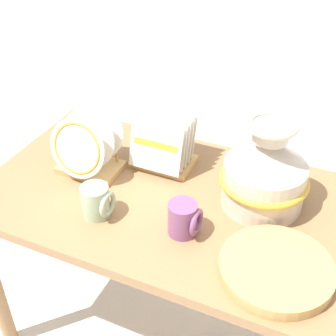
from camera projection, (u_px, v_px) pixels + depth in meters
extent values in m
plane|color=silver|center=(168.00, 328.00, 1.94)|extent=(14.00, 14.00, 0.00)
cube|color=olive|center=(168.00, 199.00, 1.53)|extent=(1.22, 0.72, 0.03)
cylinder|color=olive|center=(85.00, 188.00, 2.16)|extent=(0.06, 0.06, 0.68)
cylinder|color=olive|center=(335.00, 263.00, 1.78)|extent=(0.06, 0.06, 0.68)
cylinder|color=beige|center=(263.00, 184.00, 1.45)|extent=(0.25, 0.25, 0.15)
cone|color=beige|center=(268.00, 152.00, 1.38)|extent=(0.25, 0.25, 0.09)
cylinder|color=beige|center=(271.00, 132.00, 1.34)|extent=(0.11, 0.11, 0.05)
torus|color=beige|center=(272.00, 124.00, 1.32)|extent=(0.16, 0.16, 0.02)
torus|color=gold|center=(264.00, 180.00, 1.44)|extent=(0.28, 0.28, 0.02)
cube|color=tan|center=(91.00, 167.00, 1.63)|extent=(0.21, 0.14, 0.02)
cylinder|color=tan|center=(81.00, 144.00, 1.67)|extent=(0.01, 0.01, 0.07)
cylinder|color=tan|center=(117.00, 153.00, 1.62)|extent=(0.01, 0.01, 0.07)
cylinder|color=silver|center=(77.00, 149.00, 1.52)|extent=(0.21, 0.06, 0.20)
torus|color=gold|center=(77.00, 149.00, 1.52)|extent=(0.18, 0.06, 0.18)
cylinder|color=silver|center=(87.00, 139.00, 1.57)|extent=(0.21, 0.06, 0.20)
cylinder|color=silver|center=(97.00, 131.00, 1.61)|extent=(0.21, 0.06, 0.20)
cube|color=tan|center=(164.00, 161.00, 1.66)|extent=(0.21, 0.14, 0.02)
cylinder|color=tan|center=(152.00, 138.00, 1.70)|extent=(0.01, 0.01, 0.07)
cylinder|color=tan|center=(189.00, 148.00, 1.65)|extent=(0.01, 0.01, 0.07)
cube|color=silver|center=(156.00, 145.00, 1.55)|extent=(0.19, 0.06, 0.18)
cube|color=silver|center=(160.00, 140.00, 1.58)|extent=(0.19, 0.06, 0.18)
cube|color=silver|center=(164.00, 136.00, 1.60)|extent=(0.19, 0.06, 0.18)
cube|color=silver|center=(167.00, 131.00, 1.62)|extent=(0.19, 0.06, 0.18)
cube|color=silver|center=(171.00, 127.00, 1.65)|extent=(0.19, 0.06, 0.18)
cube|color=gold|center=(156.00, 145.00, 1.55)|extent=(0.16, 0.01, 0.02)
cylinder|color=tan|center=(275.00, 273.00, 1.25)|extent=(0.31, 0.31, 0.01)
cylinder|color=tan|center=(276.00, 270.00, 1.25)|extent=(0.31, 0.31, 0.01)
cylinder|color=tan|center=(276.00, 268.00, 1.24)|extent=(0.31, 0.31, 0.01)
cylinder|color=tan|center=(277.00, 266.00, 1.24)|extent=(0.31, 0.31, 0.01)
cylinder|color=#7A4770|center=(182.00, 219.00, 1.35)|extent=(0.09, 0.09, 0.10)
torus|color=#7A4770|center=(196.00, 222.00, 1.34)|extent=(0.02, 0.08, 0.08)
cylinder|color=#9EB28E|center=(95.00, 201.00, 1.42)|extent=(0.09, 0.09, 0.10)
torus|color=#9EB28E|center=(108.00, 204.00, 1.40)|extent=(0.02, 0.08, 0.08)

